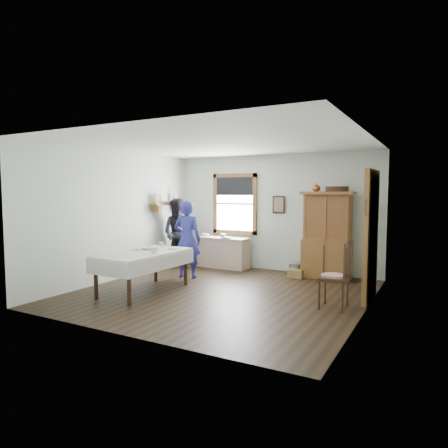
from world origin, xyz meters
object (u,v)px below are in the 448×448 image
at_px(pail, 295,270).
at_px(wicker_basket, 296,273).
at_px(dining_table, 144,272).
at_px(spindle_chair, 334,275).
at_px(figure_dark, 179,236).
at_px(work_counter, 223,252).
at_px(china_hutch, 327,235).
at_px(woman_blue, 187,242).

distance_m(pail, wicker_basket, 0.11).
bearing_deg(dining_table, wicker_basket, 50.80).
height_order(spindle_chair, pail, spindle_chair).
xyz_separation_m(dining_table, figure_dark, (-0.74, 2.17, 0.41)).
bearing_deg(work_counter, pail, -3.84).
relative_size(china_hutch, woman_blue, 1.20).
relative_size(woman_blue, figure_dark, 0.98).
distance_m(spindle_chair, pail, 2.39).
bearing_deg(figure_dark, work_counter, 23.11).
bearing_deg(wicker_basket, spindle_chair, -56.36).
distance_m(work_counter, spindle_chair, 3.85).
relative_size(china_hutch, figure_dark, 1.18).
bearing_deg(pail, china_hutch, 15.90).
distance_m(china_hutch, dining_table, 3.89).
bearing_deg(spindle_chair, work_counter, 141.07).
bearing_deg(pail, figure_dark, -170.95).
height_order(work_counter, woman_blue, woman_blue).
height_order(dining_table, woman_blue, woman_blue).
xyz_separation_m(china_hutch, pail, (-0.64, -0.18, -0.78)).
bearing_deg(figure_dark, spindle_chair, -32.87).
height_order(pail, wicker_basket, pail).
xyz_separation_m(work_counter, china_hutch, (2.52, 0.00, 0.55)).
bearing_deg(wicker_basket, figure_dark, -172.81).
height_order(work_counter, dining_table, same).
xyz_separation_m(spindle_chair, pail, (-1.30, 1.97, -0.39)).
bearing_deg(woman_blue, dining_table, 79.78).
relative_size(dining_table, pail, 6.52).
relative_size(wicker_basket, woman_blue, 0.21).
distance_m(work_counter, dining_table, 2.79).
height_order(dining_table, pail, dining_table).
relative_size(pail, figure_dark, 0.18).
bearing_deg(china_hutch, wicker_basket, -156.59).
height_order(china_hutch, figure_dark, china_hutch).
height_order(china_hutch, pail, china_hutch).
relative_size(china_hutch, dining_table, 0.99).
bearing_deg(work_counter, spindle_chair, -32.39).
distance_m(china_hutch, pail, 1.03).
distance_m(work_counter, pail, 1.91).
bearing_deg(china_hutch, work_counter, 179.08).
bearing_deg(pail, spindle_chair, -56.48).
distance_m(work_counter, china_hutch, 2.58).
bearing_deg(dining_table, china_hutch, 46.53).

